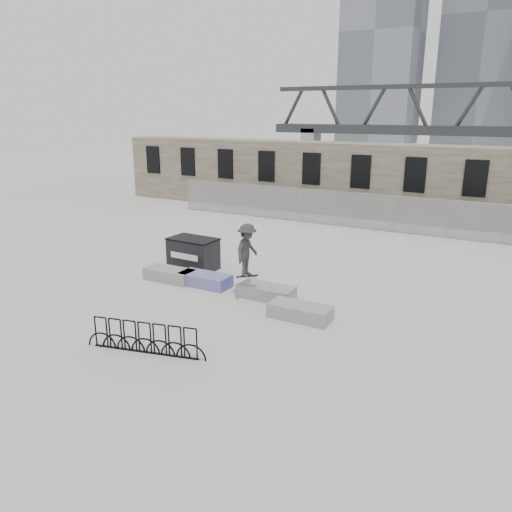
{
  "coord_description": "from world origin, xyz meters",
  "views": [
    {
      "loc": [
        9.02,
        -14.54,
        6.41
      ],
      "look_at": [
        0.57,
        0.84,
        1.3
      ],
      "focal_mm": 35.0,
      "sensor_mm": 36.0,
      "label": 1
    }
  ],
  "objects_px": {
    "planter_offset": "(300,311)",
    "skateboarder": "(247,250)",
    "planter_far_left": "(170,274)",
    "dumpster": "(193,253)",
    "planter_center_right": "(266,291)",
    "bike_rack": "(145,338)",
    "planter_center_left": "(205,279)"
  },
  "relations": [
    {
      "from": "planter_far_left",
      "to": "planter_center_right",
      "type": "height_order",
      "value": "same"
    },
    {
      "from": "planter_center_right",
      "to": "dumpster",
      "type": "xyz_separation_m",
      "value": [
        -4.3,
        1.59,
        0.41
      ]
    },
    {
      "from": "planter_offset",
      "to": "planter_center_left",
      "type": "bearing_deg",
      "value": 165.72
    },
    {
      "from": "planter_center_right",
      "to": "bike_rack",
      "type": "relative_size",
      "value": 0.57
    },
    {
      "from": "planter_offset",
      "to": "skateboarder",
      "type": "relative_size",
      "value": 1.02
    },
    {
      "from": "planter_center_right",
      "to": "skateboarder",
      "type": "height_order",
      "value": "skateboarder"
    },
    {
      "from": "planter_offset",
      "to": "dumpster",
      "type": "distance_m",
      "value": 6.67
    },
    {
      "from": "dumpster",
      "to": "bike_rack",
      "type": "xyz_separation_m",
      "value": [
        3.32,
        -6.9,
        -0.23
      ]
    },
    {
      "from": "planter_offset",
      "to": "skateboarder",
      "type": "bearing_deg",
      "value": 163.3
    },
    {
      "from": "planter_center_left",
      "to": "bike_rack",
      "type": "bearing_deg",
      "value": -72.5
    },
    {
      "from": "planter_center_left",
      "to": "dumpster",
      "type": "xyz_separation_m",
      "value": [
        -1.63,
        1.54,
        0.41
      ]
    },
    {
      "from": "planter_center_left",
      "to": "skateboarder",
      "type": "xyz_separation_m",
      "value": [
        2.11,
        -0.43,
        1.54
      ]
    },
    {
      "from": "planter_center_right",
      "to": "skateboarder",
      "type": "bearing_deg",
      "value": -145.82
    },
    {
      "from": "dumpster",
      "to": "bike_rack",
      "type": "distance_m",
      "value": 7.66
    },
    {
      "from": "planter_center_right",
      "to": "dumpster",
      "type": "distance_m",
      "value": 4.6
    },
    {
      "from": "skateboarder",
      "to": "planter_offset",
      "type": "bearing_deg",
      "value": -107.57
    },
    {
      "from": "planter_offset",
      "to": "skateboarder",
      "type": "xyz_separation_m",
      "value": [
        -2.35,
        0.71,
        1.54
      ]
    },
    {
      "from": "planter_center_left",
      "to": "planter_center_right",
      "type": "relative_size",
      "value": 1.0
    },
    {
      "from": "planter_center_right",
      "to": "skateboarder",
      "type": "relative_size",
      "value": 1.02
    },
    {
      "from": "planter_center_left",
      "to": "skateboarder",
      "type": "distance_m",
      "value": 2.65
    },
    {
      "from": "planter_center_left",
      "to": "planter_offset",
      "type": "distance_m",
      "value": 4.6
    },
    {
      "from": "planter_center_left",
      "to": "bike_rack",
      "type": "height_order",
      "value": "bike_rack"
    },
    {
      "from": "planter_center_right",
      "to": "dumpster",
      "type": "relative_size",
      "value": 0.97
    },
    {
      "from": "planter_far_left",
      "to": "skateboarder",
      "type": "distance_m",
      "value": 4.0
    },
    {
      "from": "planter_far_left",
      "to": "skateboarder",
      "type": "bearing_deg",
      "value": -4.37
    },
    {
      "from": "planter_offset",
      "to": "skateboarder",
      "type": "distance_m",
      "value": 2.9
    },
    {
      "from": "planter_far_left",
      "to": "planter_offset",
      "type": "height_order",
      "value": "same"
    },
    {
      "from": "bike_rack",
      "to": "skateboarder",
      "type": "xyz_separation_m",
      "value": [
        0.42,
        4.93,
        1.36
      ]
    },
    {
      "from": "planter_center_left",
      "to": "bike_rack",
      "type": "xyz_separation_m",
      "value": [
        1.69,
        -5.36,
        0.18
      ]
    },
    {
      "from": "bike_rack",
      "to": "planter_far_left",
      "type": "bearing_deg",
      "value": 122.06
    },
    {
      "from": "planter_center_right",
      "to": "dumpster",
      "type": "bearing_deg",
      "value": 159.7
    },
    {
      "from": "bike_rack",
      "to": "skateboarder",
      "type": "distance_m",
      "value": 5.13
    }
  ]
}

